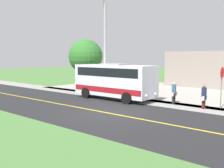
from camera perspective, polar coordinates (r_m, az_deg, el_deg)
ground_plane at (r=16.54m, az=-0.55°, el=-6.49°), size 120.00×120.00×0.00m
road_surface at (r=16.54m, az=-0.55°, el=-6.48°), size 8.00×100.00×0.01m
sidewalk at (r=20.69m, az=8.89°, el=-3.99°), size 2.40×100.00×0.01m
parking_lot_surface at (r=26.02m, az=22.91°, el=-2.32°), size 14.00×36.00×0.01m
road_centre_line at (r=16.54m, az=-0.55°, el=-6.46°), size 0.16×100.00×0.00m
shuttle_bus_front at (r=21.80m, az=0.53°, el=0.96°), size 2.64×7.27×3.00m
pedestrian_with_bags at (r=18.91m, az=19.60°, el=-2.47°), size 0.72×0.34×1.68m
pedestrian_waiting at (r=20.30m, az=13.48°, el=-1.73°), size 0.72×0.34×1.67m
stop_sign at (r=19.25m, az=23.05°, el=0.72°), size 0.76×0.07×2.88m
street_light_pole at (r=23.01m, az=-1.73°, el=8.98°), size 1.97×0.24×8.68m
tree_curbside at (r=28.22m, az=-5.83°, el=6.05°), size 3.68×3.68×5.44m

